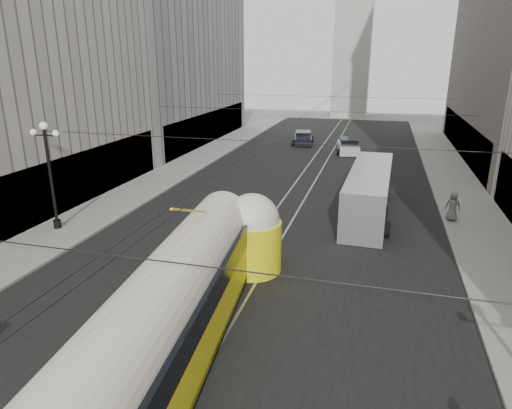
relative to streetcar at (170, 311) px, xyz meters
The scene contains 14 objects.
road 24.19m from the streetcar, 88.81° to the left, with size 20.00×85.00×0.02m, color black.
sidewalk_left 29.96m from the streetcar, 112.62° to the left, with size 4.00×72.00×0.15m, color gray.
sidewalk_right 30.36m from the streetcar, 65.64° to the left, with size 4.00×72.00×0.15m, color gray.
rail_left 24.18m from the streetcar, 90.59° to the left, with size 0.12×85.00×0.04m, color gray.
rail_right 24.21m from the streetcar, 87.03° to the left, with size 0.12×85.00×0.04m, color gray.
building_left_far 45.85m from the streetcar, 116.21° to the left, with size 12.60×28.60×28.60m.
distant_tower 72.78m from the streetcar, 89.60° to the left, with size 6.00×6.00×31.36m.
lamppost_left_mid 15.56m from the streetcar, 141.56° to the left, with size 1.86×0.44×6.37m.
catenary 23.44m from the streetcar, 88.47° to the left, with size 25.00×72.00×0.23m.
streetcar is the anchor object (origin of this frame).
city_bus 18.59m from the streetcar, 71.70° to the left, with size 2.89×11.96×3.02m.
sedan_white_far 38.22m from the streetcar, 85.54° to the left, with size 2.79×5.26×1.58m.
sedan_dark_far 42.13m from the streetcar, 93.67° to the left, with size 2.85×5.12×1.53m.
pedestrian_sidewalk_right 20.52m from the streetcar, 57.55° to the left, with size 0.91×0.56×1.87m, color slate.
Camera 1 is at (5.76, -3.69, 9.97)m, focal length 32.00 mm.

